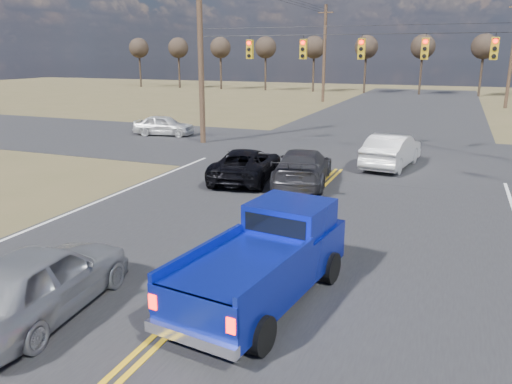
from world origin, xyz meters
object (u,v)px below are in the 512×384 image
at_px(dgrey_car_queue, 303,167).
at_px(pickup_truck, 266,260).
at_px(silver_suv, 40,280).
at_px(cross_car_west, 164,125).
at_px(white_car_queue, 392,151).
at_px(black_suv, 246,164).

bearing_deg(dgrey_car_queue, pickup_truck, 93.19).
xyz_separation_m(silver_suv, cross_car_west, (-9.97, 20.58, -0.09)).
xyz_separation_m(silver_suv, white_car_queue, (4.74, 16.52, 0.02)).
relative_size(black_suv, cross_car_west, 1.24).
xyz_separation_m(pickup_truck, dgrey_car_queue, (-2.09, 9.69, -0.20)).
distance_m(black_suv, cross_car_west, 12.92).
xyz_separation_m(black_suv, white_car_queue, (5.26, 4.77, 0.11)).
bearing_deg(black_suv, pickup_truck, 107.41).
distance_m(pickup_truck, silver_suv, 4.54).
height_order(black_suv, cross_car_west, black_suv).
bearing_deg(dgrey_car_queue, cross_car_west, -45.08).
distance_m(black_suv, white_car_queue, 7.10).
bearing_deg(dgrey_car_queue, white_car_queue, -131.27).
distance_m(pickup_truck, black_suv, 10.49).
xyz_separation_m(white_car_queue, dgrey_car_queue, (-2.89, -4.57, -0.06)).
relative_size(black_suv, dgrey_car_queue, 0.96).
height_order(pickup_truck, silver_suv, pickup_truck).
bearing_deg(silver_suv, dgrey_car_queue, -104.89).
bearing_deg(pickup_truck, black_suv, 122.87).
bearing_deg(white_car_queue, black_suv, 50.61).
xyz_separation_m(silver_suv, dgrey_car_queue, (1.85, 11.95, -0.03)).
bearing_deg(silver_suv, pickup_truck, -156.18).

